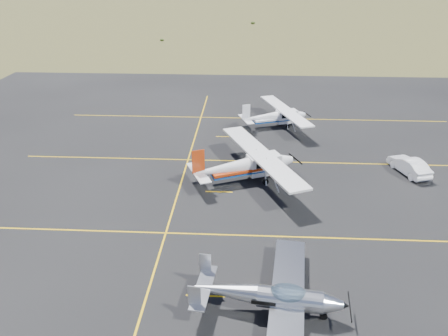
% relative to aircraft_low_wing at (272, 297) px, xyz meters
% --- Properties ---
extents(ground, '(1600.00, 1600.00, 0.00)m').
position_rel_aircraft_low_wing_xyz_m(ground, '(-0.30, 4.51, -1.04)').
color(ground, '#383D1C').
rests_on(ground, ground).
extents(apron, '(72.00, 72.00, 0.02)m').
position_rel_aircraft_low_wing_xyz_m(apron, '(-0.30, 11.51, -1.04)').
color(apron, black).
rests_on(apron, ground).
extents(aircraft_low_wing, '(7.22, 10.01, 2.17)m').
position_rel_aircraft_low_wing_xyz_m(aircraft_low_wing, '(0.00, 0.00, 0.00)').
color(aircraft_low_wing, silver).
rests_on(aircraft_low_wing, apron).
extents(aircraft_cessna, '(8.96, 11.99, 3.13)m').
position_rel_aircraft_low_wing_xyz_m(aircraft_cessna, '(-1.34, 13.93, 0.36)').
color(aircraft_cessna, silver).
rests_on(aircraft_cessna, apron).
extents(aircraft_plain, '(7.16, 10.12, 2.60)m').
position_rel_aircraft_low_wing_xyz_m(aircraft_plain, '(1.55, 26.09, 0.12)').
color(aircraft_plain, white).
rests_on(aircraft_plain, apron).
extents(sedan, '(2.58, 4.27, 1.33)m').
position_rel_aircraft_low_wing_xyz_m(sedan, '(11.63, 15.90, -0.36)').
color(sedan, white).
rests_on(sedan, apron).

